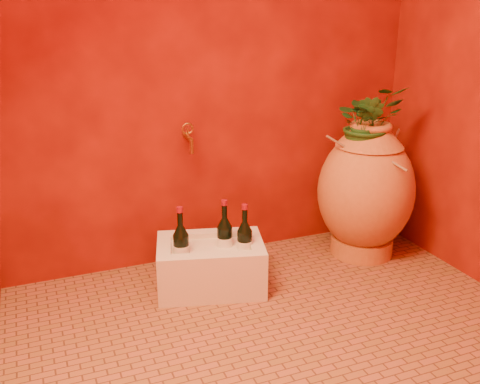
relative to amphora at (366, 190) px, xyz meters
name	(u,v)px	position (x,y,z in m)	size (l,w,h in m)	color
floor	(286,338)	(-0.85, -0.65, -0.41)	(2.50, 2.50, 0.00)	brown
wall_back	(212,48)	(-0.85, 0.35, 0.84)	(2.50, 0.02, 2.50)	#570B05
amphora	(366,190)	(0.00, 0.00, 0.00)	(0.66, 0.66, 0.83)	#B97234
stone_basin	(211,266)	(-1.02, -0.06, -0.29)	(0.65, 0.53, 0.27)	beige
wine_bottle_a	(245,243)	(-0.85, -0.14, -0.14)	(0.08, 0.08, 0.34)	black
wine_bottle_b	(225,240)	(-0.94, -0.06, -0.14)	(0.09, 0.09, 0.35)	black
wine_bottle_c	(181,248)	(-1.18, -0.08, -0.14)	(0.09, 0.09, 0.35)	black
wall_tap	(189,136)	(-1.02, 0.27, 0.37)	(0.07, 0.15, 0.16)	#A07225
plant_main	(368,123)	(-0.02, 0.01, 0.42)	(0.39, 0.34, 0.44)	#1C4F1D
plant_side	(367,124)	(-0.06, -0.04, 0.42)	(0.18, 0.15, 0.33)	#1C4F1D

